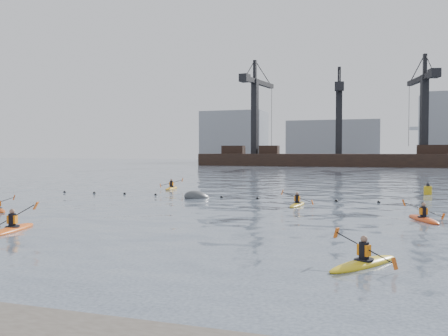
{
  "coord_description": "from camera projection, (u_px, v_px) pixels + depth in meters",
  "views": [
    {
      "loc": [
        10.06,
        -13.49,
        3.71
      ],
      "look_at": [
        1.91,
        11.2,
        2.8
      ],
      "focal_mm": 38.0,
      "sensor_mm": 36.0,
      "label": 1
    }
  ],
  "objects": [
    {
      "name": "kayaker_4",
      "position": [
        423.0,
        218.0,
        25.48
      ],
      "size": [
        2.24,
        3.41,
        1.26
      ],
      "rotation": [
        0.0,
        0.0,
        3.49
      ],
      "color": "#E14615",
      "rests_on": "ground"
    },
    {
      "name": "kayaker_5",
      "position": [
        171.0,
        188.0,
        46.89
      ],
      "size": [
        2.38,
        3.57,
        1.21
      ],
      "rotation": [
        0.0,
        0.0,
        0.15
      ],
      "color": "gold",
      "rests_on": "ground"
    },
    {
      "name": "nav_buoy",
      "position": [
        428.0,
        190.0,
        40.79
      ],
      "size": [
        0.67,
        0.67,
        1.23
      ],
      "color": "gold",
      "rests_on": "ground"
    },
    {
      "name": "skyline",
      "position": [
        356.0,
        135.0,
        157.67
      ],
      "size": [
        141.0,
        28.0,
        22.0
      ],
      "color": "gray",
      "rests_on": "ground"
    },
    {
      "name": "float_line",
      "position": [
        240.0,
        198.0,
        37.62
      ],
      "size": [
        33.24,
        0.73,
        0.24
      ],
      "color": "black",
      "rests_on": "ground"
    },
    {
      "name": "mooring_buoy",
      "position": [
        197.0,
        198.0,
        37.73
      ],
      "size": [
        2.62,
        2.73,
        1.58
      ],
      "primitive_type": "ellipsoid",
      "rotation": [
        0.0,
        0.21,
        0.85
      ],
      "color": "#383A3D",
      "rests_on": "ground"
    },
    {
      "name": "kayaker_3",
      "position": [
        297.0,
        204.0,
        32.45
      ],
      "size": [
        2.26,
        3.34,
        1.18
      ],
      "rotation": [
        0.0,
        0.0,
        -0.08
      ],
      "color": "#BE9716",
      "rests_on": "ground"
    },
    {
      "name": "kayaker_1",
      "position": [
        364.0,
        262.0,
        15.38
      ],
      "size": [
        2.45,
        3.29,
        1.24
      ],
      "rotation": [
        0.0,
        0.0,
        -0.57
      ],
      "color": "yellow",
      "rests_on": "ground"
    },
    {
      "name": "kayaker_0",
      "position": [
        12.0,
        228.0,
        22.1
      ],
      "size": [
        2.55,
        3.73,
        1.52
      ],
      "rotation": [
        0.0,
        0.0,
        0.22
      ],
      "color": "#E55715",
      "rests_on": "ground"
    },
    {
      "name": "barge_pier",
      "position": [
        338.0,
        159.0,
        120.47
      ],
      "size": [
        72.0,
        19.3,
        29.5
      ],
      "color": "black",
      "rests_on": "ground"
    },
    {
      "name": "ground",
      "position": [
        67.0,
        261.0,
        16.08
      ],
      "size": [
        400.0,
        400.0,
        0.0
      ],
      "primitive_type": "plane",
      "color": "#353E4D",
      "rests_on": "ground"
    }
  ]
}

